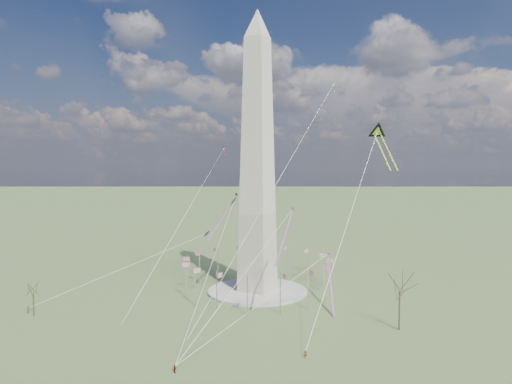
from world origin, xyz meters
The scene contains 16 objects.
ground centered at (0.00, 0.00, 0.00)m, with size 2000.00×2000.00×0.00m, color #445E2F.
plaza centered at (0.00, 0.00, 0.40)m, with size 36.00×36.00×0.80m, color #B2ACA3.
washington_monument centered at (0.00, 0.00, 47.95)m, with size 15.56×15.56×100.00m.
flagpole_ring centered at (0.00, 0.00, 7.27)m, with size 54.40×54.40×13.00m.
tree_near centered at (53.14, -13.83, 11.57)m, with size 9.27×9.27×16.22m.
tree_far centered at (-46.21, -56.85, 7.88)m, with size 6.32×6.32×11.06m.
person_east centered at (37.82, -44.05, 0.92)m, with size 0.67×0.44×1.83m, color gray.
person_west centered at (-50.77, -55.60, 0.94)m, with size 0.92×0.71×1.89m, color gray.
person_centre centered at (15.83, -65.48, 0.98)m, with size 1.14×0.48×1.95m, color gray.
kite_delta_black centered at (39.25, 14.15, 56.52)m, with size 14.35×19.03×16.26m.
kite_diamond_purple centered at (-26.64, 5.88, 17.65)m, with size 1.91×3.07×9.72m.
kite_streamer_left centered at (20.11, -17.34, 26.85)m, with size 5.80×21.29×14.78m.
kite_streamer_mid centered at (-10.32, -4.08, 29.71)m, with size 3.68×22.82×15.67m.
kite_streamer_right centered at (27.45, 0.31, 9.63)m, with size 11.31×21.62×16.02m.
kite_small_red centered at (-33.02, 28.57, 53.45)m, with size 1.20×1.86×4.09m.
kite_small_white centered at (14.08, 39.05, 78.89)m, with size 1.67×2.39×4.96m.
Camera 1 is at (79.83, -142.10, 45.78)m, focal length 32.00 mm.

